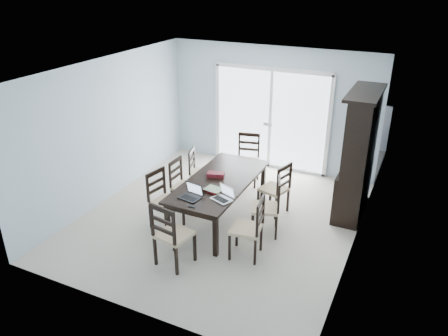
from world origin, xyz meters
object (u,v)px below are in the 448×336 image
Objects in this scene: chair_right_near at (253,222)px; chair_end_far at (248,153)px; cell_phone at (192,207)px; hot_tub at (253,127)px; game_box at (216,175)px; chair_left_mid at (181,179)px; china_hutch at (358,156)px; chair_left_near at (161,193)px; chair_right_mid at (271,201)px; chair_right_far at (279,184)px; chair_left_far at (197,167)px; laptop_dark at (190,195)px; laptop_silver at (222,197)px; chair_end_near at (169,229)px; dining_table at (219,184)px.

chair_end_far is (-1.05, 2.37, 0.01)m from chair_right_near.
chair_right_near reaches higher than cell_phone.
chair_end_far reaches higher than hot_tub.
hot_tub reaches higher than game_box.
hot_tub is (0.03, 3.38, -0.07)m from chair_left_mid.
chair_right_near is at bearing -118.53° from china_hutch.
chair_right_mid is at bearing 118.17° from chair_left_near.
hot_tub is at bearing 45.03° from chair_right_far.
chair_right_near reaches higher than chair_left_far.
laptop_dark reaches higher than laptop_silver.
chair_end_far is at bearing 123.04° from laptop_silver.
chair_left_far reaches higher than laptop_silver.
cell_phone is at bearing -131.56° from china_hutch.
china_hutch is at bearing 86.19° from chair_left_far.
chair_left_near reaches higher than chair_right_mid.
chair_end_near reaches higher than hot_tub.
chair_left_near is 3.95× the size of game_box.
chair_left_near is 1.00× the size of chair_right_near.
chair_right_far is at bearing 121.77° from chair_end_far.
chair_end_near reaches higher than chair_right_far.
chair_left_far is at bearing 39.05° from chair_end_far.
chair_end_near reaches higher than chair_left_near.
chair_left_far is 1.78m from laptop_silver.
china_hutch reaches higher than chair_end_far.
chair_right_mid is 0.97× the size of chair_end_far.
chair_right_far is at bearing 136.78° from chair_left_near.
chair_end_far is at bearing 94.70° from cell_phone.
game_box is (-2.14, -1.16, -0.29)m from china_hutch.
chair_right_mid reaches higher than dining_table.
chair_right_near is 4.54m from hot_tub.
dining_table is at bearing -37.99° from game_box.
chair_right_near is 11.01× the size of cell_phone.
laptop_dark is (-1.08, -0.73, 0.21)m from chair_right_mid.
chair_left_near reaches higher than cell_phone.
chair_end_near reaches higher than laptop_silver.
chair_end_near reaches higher than chair_right_near.
chair_left_near is at bearing 88.69° from chair_right_mid.
chair_right_near reaches higher than game_box.
chair_right_mid is at bearing 43.41° from laptop_dark.
chair_left_near is at bearing -142.54° from dining_table.
chair_left_mid is at bearing 169.97° from laptop_silver.
chair_left_mid is at bearing 128.76° from cell_phone.
chair_right_far reaches higher than hot_tub.
chair_right_far is (-1.17, -0.66, -0.48)m from china_hutch.
dining_table is at bearing -148.29° from china_hutch.
chair_right_near is at bearing 64.84° from chair_left_mid.
chair_end_near is 1.61m from game_box.
chair_end_near is at bearing 78.39° from chair_end_far.
laptop_dark is at bearing 84.46° from chair_left_near.
chair_right_near reaches higher than chair_left_near.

